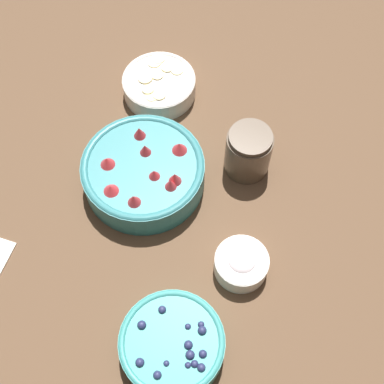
{
  "coord_description": "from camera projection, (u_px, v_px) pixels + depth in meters",
  "views": [
    {
      "loc": [
        -0.29,
        -0.36,
        0.94
      ],
      "look_at": [
        0.09,
        -0.05,
        0.05
      ],
      "focal_mm": 50.0,
      "sensor_mm": 36.0,
      "label": 1
    }
  ],
  "objects": [
    {
      "name": "ground_plane",
      "position": [
        143.0,
        218.0,
        1.04
      ],
      "size": [
        4.0,
        4.0,
        0.0
      ],
      "primitive_type": "plane",
      "color": "brown"
    },
    {
      "name": "bowl_strawberries",
      "position": [
        143.0,
        171.0,
        1.04
      ],
      "size": [
        0.24,
        0.24,
        0.09
      ],
      "color": "teal",
      "rests_on": "ground_plane"
    },
    {
      "name": "bowl_blueberries",
      "position": [
        172.0,
        344.0,
        0.89
      ],
      "size": [
        0.18,
        0.18,
        0.06
      ],
      "color": "teal",
      "rests_on": "ground_plane"
    },
    {
      "name": "bowl_bananas",
      "position": [
        159.0,
        84.0,
        1.16
      ],
      "size": [
        0.16,
        0.16,
        0.05
      ],
      "color": "silver",
      "rests_on": "ground_plane"
    },
    {
      "name": "bowl_cream",
      "position": [
        241.0,
        263.0,
        0.96
      ],
      "size": [
        0.1,
        0.1,
        0.05
      ],
      "color": "white",
      "rests_on": "ground_plane"
    },
    {
      "name": "jar_chocolate",
      "position": [
        248.0,
        153.0,
        1.05
      ],
      "size": [
        0.09,
        0.09,
        0.11
      ],
      "color": "brown",
      "rests_on": "ground_plane"
    }
  ]
}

